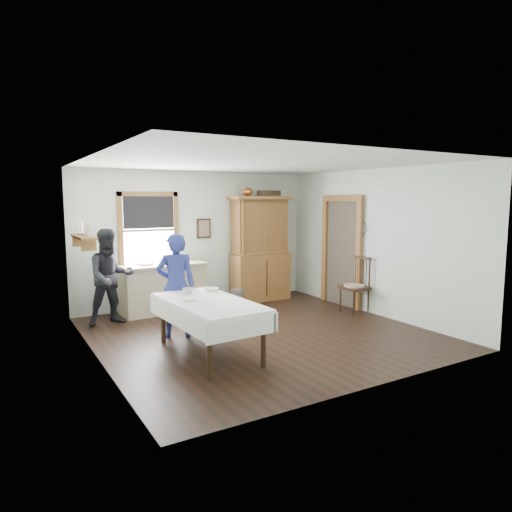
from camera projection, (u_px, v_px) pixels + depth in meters
name	position (u px, v px, depth m)	size (l,w,h in m)	color
room	(259.00, 250.00, 7.20)	(5.01, 5.01, 2.70)	black
window	(149.00, 226.00, 8.77)	(1.18, 0.07, 1.48)	white
doorway	(342.00, 248.00, 9.19)	(0.09, 1.14, 2.22)	#483F33
wall_shelf	(83.00, 235.00, 7.29)	(0.24, 1.00, 0.44)	brown
framed_picture	(204.00, 228.00, 9.35)	(0.30, 0.04, 0.40)	#301F11
rug_beater	(362.00, 222.00, 8.65)	(0.27, 0.27, 0.01)	black
work_counter	(163.00, 288.00, 8.68)	(1.62, 0.62, 0.93)	#CCB88D
china_hutch	(260.00, 248.00, 9.71)	(1.30, 0.61, 2.21)	brown
dining_table	(209.00, 328.00, 6.31)	(0.99, 1.89, 0.76)	white
spindle_chair	(355.00, 285.00, 8.59)	(0.50, 0.50, 1.08)	#301F11
pail	(237.00, 299.00, 9.16)	(0.29, 0.29, 0.31)	gray
wicker_basket	(253.00, 297.00, 9.62)	(0.34, 0.24, 0.20)	#AB8B4D
woman_blue	(176.00, 289.00, 7.08)	(0.55, 0.36, 1.51)	navy
figure_dark	(111.00, 280.00, 7.79)	(0.74, 0.58, 1.53)	black
table_cup_a	(189.00, 290.00, 6.75)	(0.12, 0.12, 0.09)	silver
table_cup_b	(186.00, 291.00, 6.69)	(0.11, 0.11, 0.10)	silver
table_bowl	(211.00, 289.00, 6.93)	(0.23, 0.23, 0.06)	silver
counter_book	(140.00, 265.00, 8.41)	(0.18, 0.24, 0.02)	#806655
counter_bowl	(176.00, 261.00, 8.79)	(0.18, 0.18, 0.06)	silver
shelf_bowl	(83.00, 234.00, 7.30)	(0.22, 0.22, 0.05)	silver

